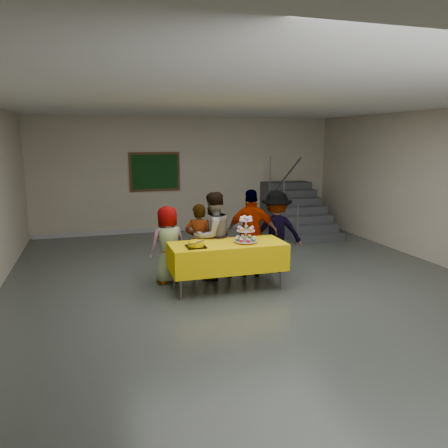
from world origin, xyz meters
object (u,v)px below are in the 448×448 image
Objects in this scene: cupcake_stand at (246,232)px; noticeboard at (155,172)px; schoolchild_b at (199,242)px; staircase at (294,213)px; schoolchild_c at (213,236)px; bear_cake at (196,244)px; schoolchild_e at (276,232)px; bake_table at (227,256)px; schoolchild_a at (168,244)px; schoolchild_d at (252,233)px.

cupcake_stand is 4.92m from noticeboard.
staircase is at bearing -112.81° from schoolchild_b.
bear_cake is at bearing 32.37° from schoolchild_c.
noticeboard reaches higher than schoolchild_b.
cupcake_stand is 0.30× the size of schoolchild_e.
staircase reaches higher than bake_table.
cupcake_stand is 0.86m from bear_cake.
bake_table is at bearing -83.93° from noticeboard.
bake_table is 1.08m from schoolchild_a.
schoolchild_a is 1.49m from schoolchild_d.
schoolchild_c is 0.64× the size of staircase.
schoolchild_d reaches higher than schoolchild_a.
schoolchild_e is (0.84, 0.71, -0.19)m from cupcake_stand.
staircase reaches higher than schoolchild_c.
schoolchild_a is at bearing -140.04° from staircase.
cupcake_stand is 0.68m from schoolchild_d.
bear_cake is 0.27× the size of schoolchild_b.
schoolchild_c reaches higher than cupcake_stand.
noticeboard reaches higher than bear_cake.
schoolchild_d is at bearing -161.74° from schoolchild_b.
schoolchild_e is (1.23, 0.10, -0.02)m from schoolchild_c.
bear_cake reaches higher than bake_table.
schoolchild_b is 0.90× the size of schoolchild_e.
schoolchild_e is at bearing -155.01° from schoolchild_b.
schoolchild_b is 0.86× the size of schoolchild_d.
staircase is at bearing -155.62° from schoolchild_a.
schoolchild_d is 1.21× the size of noticeboard.
staircase reaches higher than schoolchild_a.
cupcake_stand is at bearing 134.79° from schoolchild_a.
schoolchild_e is at bearing 161.08° from schoolchild_c.
schoolchild_c is at bearing 160.36° from schoolchild_a.
bear_cake is 0.28× the size of noticeboard.
schoolchild_c is at bearing 122.68° from cupcake_stand.
schoolchild_e is at bearing 165.62° from schoolchild_a.
noticeboard reaches higher than schoolchild_e.
bake_table is 1.39× the size of schoolchild_b.
schoolchild_e is (1.69, 0.77, -0.08)m from bear_cake.
schoolchild_b is at bearing 118.52° from bake_table.
schoolchild_b is 0.95m from schoolchild_d.
staircase is (2.46, 3.40, -0.30)m from schoolchild_d.
schoolchild_b is at bearing -34.13° from schoolchild_c.
bear_cake is 0.23× the size of schoolchild_c.
noticeboard is (0.05, 4.88, 0.77)m from bear_cake.
schoolchild_b is at bearing 163.29° from schoolchild_a.
schoolchild_d is at bearing 28.35° from schoolchild_e.
schoolchild_a reaches higher than bear_cake.
noticeboard is at bearing 96.07° from bake_table.
bear_cake is 0.23× the size of schoolchild_d.
noticeboard is (-0.51, 4.76, 1.04)m from bake_table.
bake_table is 0.49m from cupcake_stand.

